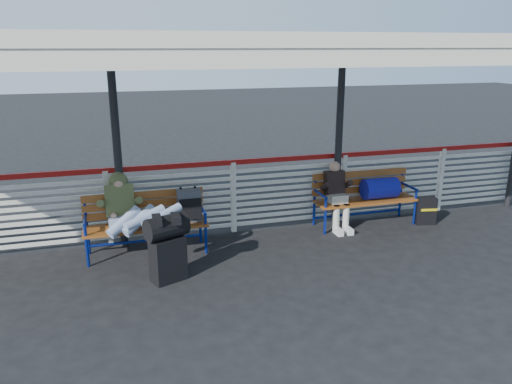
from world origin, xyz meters
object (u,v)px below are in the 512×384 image
object	(u,v)px
suitcase_side	(425,211)
bench_left	(161,213)
companion_person	(337,195)
traveler_man	(136,214)
luggage_stack	(167,246)
bench_right	(372,191)

from	to	relation	value
suitcase_side	bench_left	bearing A→B (deg)	-169.99
bench_left	companion_person	size ratio (longest dim) A/B	1.57
traveler_man	luggage_stack	bearing A→B (deg)	-63.30
traveler_man	companion_person	size ratio (longest dim) A/B	1.43
traveler_man	bench_left	bearing A→B (deg)	42.46
traveler_man	companion_person	world-z (taller)	traveler_man
bench_left	suitcase_side	size ratio (longest dim) A/B	3.79
luggage_stack	bench_left	world-z (taller)	bench_left
bench_left	traveler_man	bearing A→B (deg)	-137.54
luggage_stack	suitcase_side	world-z (taller)	luggage_stack
bench_left	bench_right	bearing A→B (deg)	3.23
luggage_stack	bench_right	xyz separation A→B (m)	(3.69, 1.23, 0.11)
luggage_stack	traveler_man	bearing A→B (deg)	94.71
bench_left	traveler_man	xyz separation A→B (m)	(-0.37, -0.34, 0.13)
bench_right	traveler_man	size ratio (longest dim) A/B	1.10
bench_left	luggage_stack	bearing A→B (deg)	-91.57
companion_person	bench_left	bearing A→B (deg)	-176.66
bench_left	suitcase_side	bearing A→B (deg)	-0.89
bench_left	traveler_man	distance (m)	0.52
bench_left	bench_right	size ratio (longest dim) A/B	1.00
bench_right	luggage_stack	bearing A→B (deg)	-161.49
luggage_stack	bench_right	bearing A→B (deg)	-3.48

